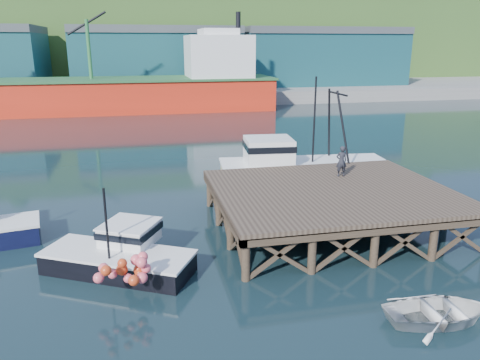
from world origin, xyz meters
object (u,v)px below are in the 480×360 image
object	(u,v)px
dinghy	(440,311)
dockworker	(341,161)
trawler	(302,168)
boat_black	(121,254)

from	to	relation	value
dinghy	dockworker	size ratio (longest dim) A/B	2.21
trawler	boat_black	bearing A→B (deg)	-135.72
boat_black	trawler	world-z (taller)	trawler
boat_black	dinghy	size ratio (longest dim) A/B	1.74
boat_black	dockworker	bearing A→B (deg)	49.88
boat_black	dinghy	world-z (taller)	boat_black
boat_black	dockworker	distance (m)	13.16
dinghy	boat_black	bearing A→B (deg)	63.51
boat_black	dockworker	size ratio (longest dim) A/B	3.85
dinghy	dockworker	bearing A→B (deg)	-2.02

